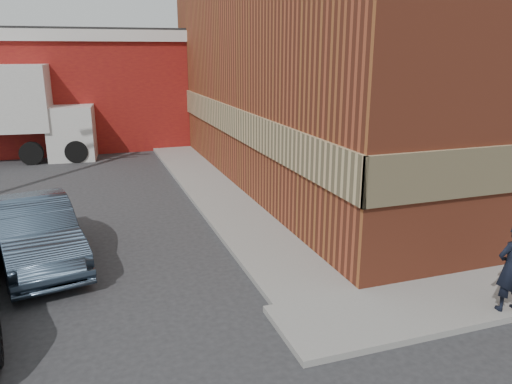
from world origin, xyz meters
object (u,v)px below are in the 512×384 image
object	(u,v)px
man	(512,268)
sedan	(36,232)
warehouse	(24,88)
brick_building	(406,49)

from	to	relation	value
man	sedan	bearing A→B (deg)	-26.20
warehouse	man	size ratio (longest dim) A/B	9.95
warehouse	man	xyz separation A→B (m)	(9.62, -21.55, -1.87)
brick_building	warehouse	world-z (taller)	brick_building
warehouse	sedan	xyz separation A→B (m)	(1.46, -16.26, -2.08)
man	sedan	distance (m)	9.73
brick_building	man	world-z (taller)	brick_building
man	sedan	size ratio (longest dim) A/B	0.37
brick_building	warehouse	xyz separation A→B (m)	(-14.50, 11.00, -1.87)
sedan	man	bearing A→B (deg)	-44.83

